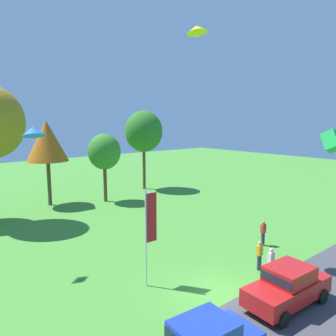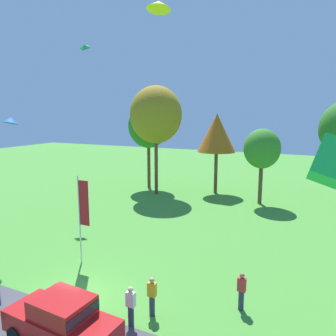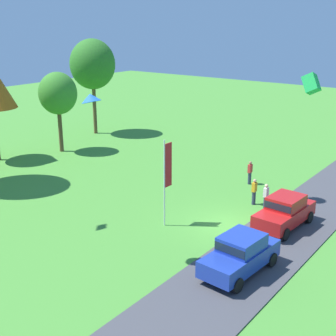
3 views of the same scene
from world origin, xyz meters
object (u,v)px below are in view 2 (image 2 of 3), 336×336
tree_left_of_center (217,133)px  tree_far_left (156,115)px  tree_center_back (149,126)px  tree_lone_near (262,149)px  car_sedan_by_flagpole (62,319)px  person_watching_sky (131,306)px  kite_delta_mid_center (11,120)px  kite_delta_over_trees (159,5)px  person_beside_suv (152,296)px  kite_diamond_trailing_tail (84,46)px  kite_box_near_flag (331,161)px  person_on_lawn (241,291)px  flag_banner (82,209)px

tree_left_of_center → tree_far_left: bearing=-150.8°
tree_center_back → tree_lone_near: 12.91m
car_sedan_by_flagpole → person_watching_sky: size_ratio=2.63×
car_sedan_by_flagpole → kite_delta_mid_center: 12.78m
person_watching_sky → kite_delta_over_trees: size_ratio=1.46×
car_sedan_by_flagpole → person_beside_suv: bearing=54.5°
car_sedan_by_flagpole → kite_diamond_trailing_tail: 22.84m
person_beside_suv → kite_delta_mid_center: (-11.10, 2.85, 7.15)m
tree_left_of_center → kite_box_near_flag: (10.20, -22.61, 0.73)m
kite_diamond_trailing_tail → tree_lone_near: bearing=27.4°
person_watching_sky → tree_left_of_center: tree_left_of_center is taller
person_beside_suv → kite_diamond_trailing_tail: 22.24m
person_watching_sky → tree_far_left: (-9.02, 19.75, 7.37)m
tree_left_of_center → person_on_lawn: bearing=-69.9°
kite_diamond_trailing_tail → tree_center_back: bearing=81.1°
kite_box_near_flag → kite_delta_mid_center: (-17.36, 3.64, 0.92)m
tree_left_of_center → kite_box_near_flag: bearing=-65.7°
person_beside_suv → tree_lone_near: size_ratio=0.24×
tree_far_left → kite_diamond_trailing_tail: (-3.55, -6.42, 5.82)m
person_on_lawn → kite_box_near_flag: 7.44m
person_watching_sky → kite_delta_mid_center: kite_delta_mid_center is taller
person_beside_suv → flag_banner: flag_banner is taller
person_beside_suv → kite_delta_mid_center: size_ratio=1.88×
flag_banner → kite_box_near_flag: 13.08m
tree_left_of_center → flag_banner: size_ratio=1.65×
person_watching_sky → kite_delta_mid_center: 13.42m
person_beside_suv → tree_left_of_center: bearing=100.2°
person_on_lawn → tree_lone_near: 18.25m
person_on_lawn → tree_left_of_center: (-7.25, 19.81, 5.50)m
tree_lone_near → kite_delta_over_trees: 18.12m
tree_far_left → tree_lone_near: (10.51, 0.86, -3.07)m
tree_left_of_center → kite_delta_mid_center: tree_left_of_center is taller
flag_banner → kite_diamond_trailing_tail: bearing=126.8°
tree_far_left → kite_delta_mid_center: 15.99m
flag_banner → kite_diamond_trailing_tail: kite_diamond_trailing_tail is taller
kite_box_near_flag → flag_banner: bearing=164.0°
tree_center_back → kite_diamond_trailing_tail: bearing=-98.9°
kite_delta_over_trees → kite_delta_mid_center: size_ratio=1.29×
car_sedan_by_flagpole → person_on_lawn: (5.43, 4.99, -0.16)m
person_watching_sky → kite_delta_over_trees: bearing=102.8°
kite_delta_over_trees → kite_diamond_trailing_tail: size_ratio=1.46×
flag_banner → tree_center_back: bearing=107.6°
tree_far_left → kite_box_near_flag: size_ratio=9.26×
tree_lone_near → tree_far_left: bearing=-175.3°
tree_left_of_center → kite_box_near_flag: 24.82m
kite_delta_over_trees → kite_box_near_flag: bearing=-30.3°
person_beside_suv → flag_banner: 6.75m
kite_box_near_flag → person_beside_suv: bearing=172.8°
car_sedan_by_flagpole → kite_delta_mid_center: bearing=147.0°
person_on_lawn → kite_diamond_trailing_tail: kite_diamond_trailing_tail is taller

